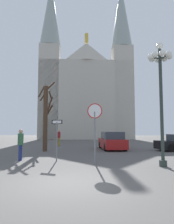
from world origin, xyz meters
TOP-DOWN VIEW (x-y plane):
  - ground_plane at (0.00, 0.00)m, footprint 120.00×120.00m
  - cathedral at (-2.36, 34.38)m, footprint 18.63×12.89m
  - stop_sign at (0.76, 3.98)m, footprint 0.78×0.18m
  - one_way_arrow_sign at (-1.43, 4.83)m, footprint 0.65×0.22m
  - street_lamp at (4.02, 3.51)m, footprint 1.22×1.22m
  - bare_tree at (-3.55, 10.00)m, footprint 1.27×1.14m
  - parked_car_near_red at (1.94, 12.03)m, footprint 2.52×4.68m
  - pedestrian_walking at (-3.51, 4.80)m, footprint 0.32×0.32m
  - pedestrian_standing at (-3.65, 15.72)m, footprint 0.32×0.32m

SIDE VIEW (x-z plane):
  - ground_plane at x=0.00m, z-range 0.00..0.00m
  - parked_car_near_red at x=1.94m, z-range -0.05..1.51m
  - pedestrian_standing at x=-3.65m, z-range 0.19..1.95m
  - pedestrian_walking at x=-3.51m, z-range 0.19..1.96m
  - one_way_arrow_sign at x=-1.43m, z-range 0.30..2.59m
  - stop_sign at x=0.76m, z-range 0.63..3.74m
  - bare_tree at x=-3.55m, z-range 0.04..5.86m
  - street_lamp at x=4.02m, z-range 1.17..7.26m
  - cathedral at x=-2.36m, z-range -6.25..25.31m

